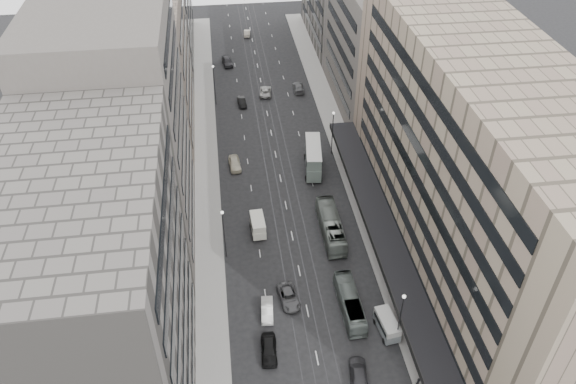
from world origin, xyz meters
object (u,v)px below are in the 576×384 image
bus_far (331,226)px  pedestrian (418,384)px  sedan_0 (269,349)px  bus_near (350,303)px  sedan_2 (289,297)px  vw_microbus (387,324)px  double_decker (313,157)px  sedan_1 (267,310)px  panel_van (258,225)px

bus_far → pedestrian: bearing=100.4°
sedan_0 → pedestrian: size_ratio=2.48×
bus_far → sedan_0: bus_far is taller
bus_near → sedan_2: bus_near is taller
bus_far → vw_microbus: (3.38, -18.04, -0.25)m
double_decker → sedan_1: bearing=-102.7°
sedan_2 → pedestrian: size_ratio=2.61×
bus_far → sedan_2: bearing=56.9°
bus_near → sedan_1: 10.38m
pedestrian → bus_far: bearing=-124.3°
vw_microbus → double_decker: bearing=88.4°
double_decker → sedan_1: (-10.74, -29.40, -1.86)m
bus_near → double_decker: (0.41, 30.17, 1.21)m
bus_far → panel_van: 10.57m
double_decker → vw_microbus: size_ratio=1.94×
sedan_2 → pedestrian: (12.32, -14.48, 0.41)m
bus_far → double_decker: (0.09, 15.98, 0.98)m
sedan_0 → double_decker: bearing=75.9°
pedestrian → sedan_2: bearing=-93.9°
double_decker → sedan_0: (-11.16, -35.30, -1.76)m
bus_far → panel_van: size_ratio=2.61×
vw_microbus → sedan_0: vw_microbus is taller
bus_near → pedestrian: (4.93, -11.96, -0.25)m
vw_microbus → pedestrian: vw_microbus is taller
sedan_0 → sedan_1: bearing=89.4°
sedan_1 → bus_far: bearing=56.3°
sedan_1 → bus_near: bearing=0.5°
bus_near → pedestrian: bus_near is taller
panel_van → sedan_0: (-0.64, -21.04, -0.68)m
bus_near → bus_far: bus_far is taller
bus_far → bus_near: bearing=89.1°
double_decker → panel_van: double_decker is taller
vw_microbus → pedestrian: bearing=-88.5°
bus_near → panel_van: bearing=-58.3°
sedan_1 → pedestrian: (15.26, -12.73, 0.40)m
bus_far → pedestrian: bus_far is taller
panel_van → sedan_2: 13.69m
panel_van → sedan_2: bearing=-81.0°
vw_microbus → panel_van: bearing=117.8°
bus_near → panel_van: (-10.10, 15.91, 0.13)m
bus_near → vw_microbus: size_ratio=2.09×
vw_microbus → sedan_0: bearing=177.9°
sedan_0 → sedan_1: (0.42, 5.90, -0.10)m
sedan_0 → sedan_2: bearing=69.7°
sedan_0 → panel_van: bearing=91.7°
panel_van → sedan_1: size_ratio=1.03×
bus_near → vw_microbus: bearing=133.2°
bus_near → double_decker: size_ratio=1.08×
vw_microbus → panel_van: size_ratio=1.07×
double_decker → panel_van: bearing=-119.0°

